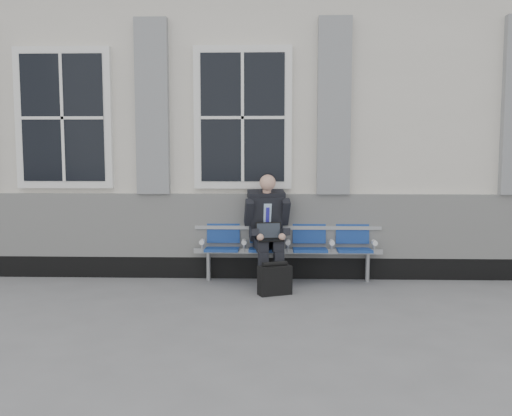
{
  "coord_description": "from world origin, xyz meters",
  "views": [
    {
      "loc": [
        0.8,
        -6.47,
        1.81
      ],
      "look_at": [
        0.55,
        0.9,
        1.06
      ],
      "focal_mm": 40.0,
      "sensor_mm": 36.0,
      "label": 1
    }
  ],
  "objects": [
    {
      "name": "ground",
      "position": [
        0.0,
        0.0,
        0.0
      ],
      "size": [
        70.0,
        70.0,
        0.0
      ],
      "primitive_type": "plane",
      "color": "slate",
      "rests_on": "ground"
    },
    {
      "name": "bench",
      "position": [
        0.98,
        1.32,
        0.55
      ],
      "size": [
        2.6,
        0.47,
        0.91
      ],
      "color": "#9EA0A3",
      "rests_on": "ground"
    },
    {
      "name": "businessman",
      "position": [
        0.7,
        1.19,
        0.79
      ],
      "size": [
        0.64,
        0.86,
        1.48
      ],
      "color": "black",
      "rests_on": "ground"
    },
    {
      "name": "briefcase",
      "position": [
        0.8,
        0.54,
        0.19
      ],
      "size": [
        0.45,
        0.32,
        0.42
      ],
      "color": "black",
      "rests_on": "ground"
    },
    {
      "name": "station_building",
      "position": [
        -0.02,
        3.47,
        2.22
      ],
      "size": [
        14.4,
        4.4,
        4.49
      ],
      "color": "silver",
      "rests_on": "ground"
    }
  ]
}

